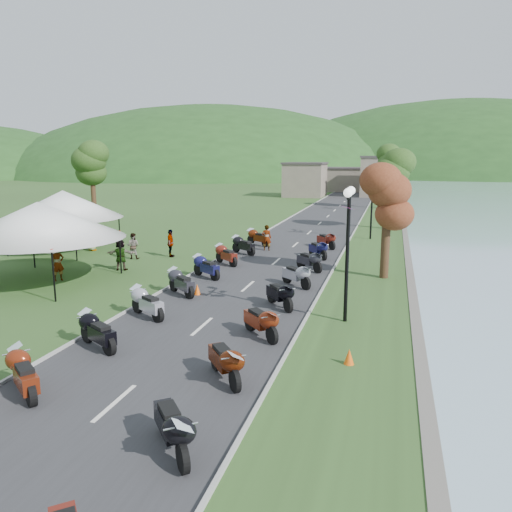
% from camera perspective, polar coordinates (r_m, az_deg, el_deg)
% --- Properties ---
extents(road, '(7.00, 120.00, 0.02)m').
position_cam_1_polar(road, '(41.26, 6.10, 2.67)').
color(road, '#313134').
rests_on(road, ground).
extents(hills_backdrop, '(360.00, 120.00, 76.00)m').
position_cam_1_polar(hills_backdrop, '(200.48, 13.68, 9.20)').
color(hills_backdrop, '#285621').
rests_on(hills_backdrop, ground).
extents(far_building, '(18.00, 16.00, 5.00)m').
position_cam_1_polar(far_building, '(85.78, 9.77, 8.68)').
color(far_building, gray).
rests_on(far_building, ground).
extents(moto_row_left, '(2.60, 39.03, 1.10)m').
position_cam_1_polar(moto_row_left, '(18.43, -14.95, -6.75)').
color(moto_row_left, '#331411').
rests_on(moto_row_left, ground).
extents(moto_row_right, '(2.60, 34.35, 1.10)m').
position_cam_1_polar(moto_row_right, '(18.97, 1.71, -5.85)').
color(moto_row_right, '#331411').
rests_on(moto_row_right, ground).
extents(vendor_tent_main, '(5.45, 5.45, 4.00)m').
position_cam_1_polar(vendor_tent_main, '(26.59, -23.40, 1.40)').
color(vendor_tent_main, white).
rests_on(vendor_tent_main, ground).
extents(vendor_tent_side, '(5.00, 5.00, 4.00)m').
position_cam_1_polar(vendor_tent_side, '(35.06, -21.01, 3.75)').
color(vendor_tent_side, white).
rests_on(vendor_tent_side, ground).
extents(tree_lakeside, '(2.33, 2.33, 6.49)m').
position_cam_1_polar(tree_lakeside, '(26.00, 14.73, 4.52)').
color(tree_lakeside, '#33581E').
rests_on(tree_lakeside, ground).
extents(pedestrian_a, '(0.74, 0.79, 1.75)m').
position_cam_1_polar(pedestrian_a, '(27.08, -21.59, -2.62)').
color(pedestrian_a, slate).
rests_on(pedestrian_a, ground).
extents(pedestrian_b, '(0.83, 0.54, 1.60)m').
position_cam_1_polar(pedestrian_b, '(31.42, -13.82, -0.31)').
color(pedestrian_b, slate).
rests_on(pedestrian_b, ground).
extents(pedestrian_c, '(0.66, 1.10, 1.60)m').
position_cam_1_polar(pedestrian_c, '(36.39, -18.39, 0.99)').
color(pedestrian_c, slate).
rests_on(pedestrian_c, ground).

